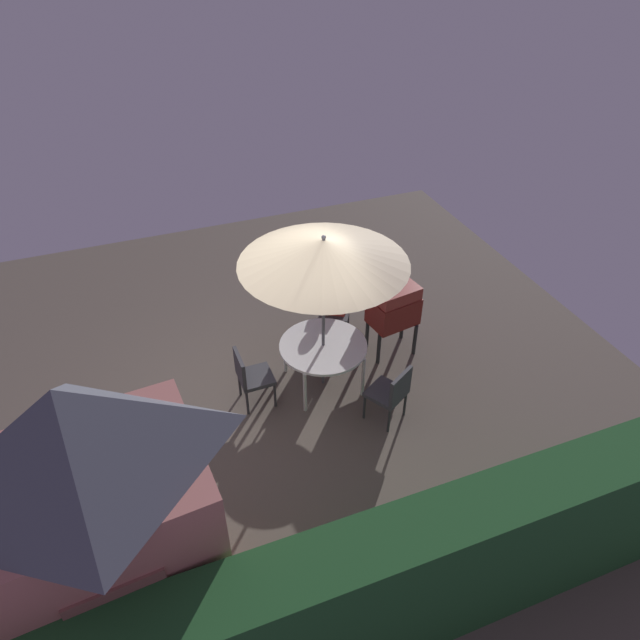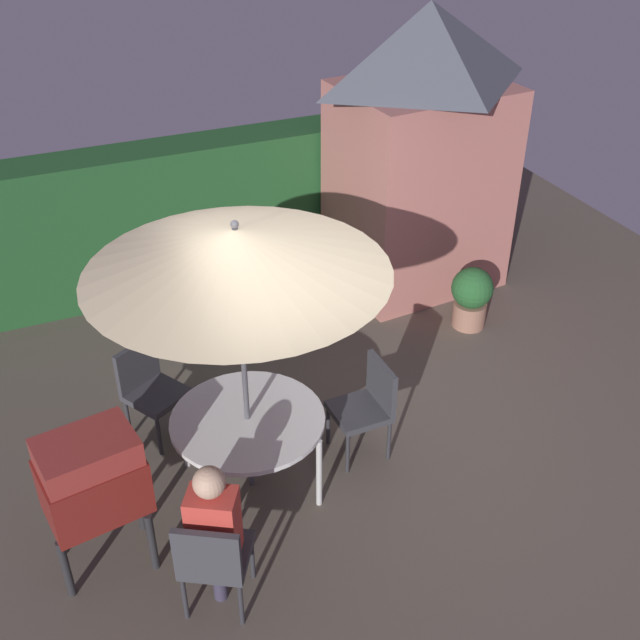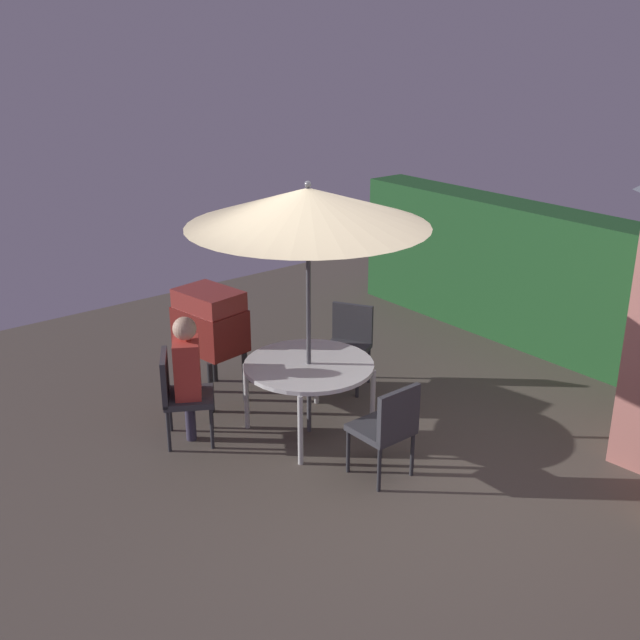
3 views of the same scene
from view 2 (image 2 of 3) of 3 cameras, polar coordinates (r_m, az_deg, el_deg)
ground_plane at (r=7.08m, az=1.31°, el=-9.57°), size 11.00×11.00×0.00m
hedge_backdrop at (r=9.37m, az=-7.61°, el=7.99°), size 7.24×0.60×1.72m
garden_shed at (r=9.00m, az=7.35°, el=12.29°), size 2.00×1.66×3.21m
patio_table at (r=6.36m, az=-5.29°, el=-7.51°), size 1.25×1.25×0.73m
patio_umbrella at (r=5.48m, az=-6.13°, el=5.03°), size 2.21×2.21×2.48m
bbq_grill at (r=5.86m, az=-16.28°, el=-11.06°), size 0.77×0.60×1.20m
chair_near_shed at (r=5.63m, az=-7.80°, el=-16.81°), size 0.63×0.63×0.90m
chair_far_side at (r=6.79m, az=3.52°, el=-6.03°), size 0.47×0.47×0.90m
chair_toward_hedge at (r=7.13m, az=-12.36°, el=-4.66°), size 0.63×0.63×0.90m
potted_plant_by_shed at (r=8.65m, az=10.99°, el=1.77°), size 0.46×0.46×0.71m
person_in_red at (r=5.49m, az=-7.80°, el=-14.37°), size 0.41×0.38×1.26m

